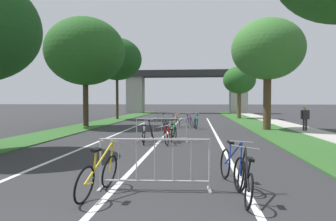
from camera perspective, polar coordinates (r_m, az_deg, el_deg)
grass_verge_left at (r=24.22m, az=-13.17°, el=-2.42°), size 2.47×50.35×0.05m
grass_verge_right at (r=23.35m, az=16.59°, el=-2.61°), size 2.47×50.35×0.05m
sidewalk_path_right at (r=23.83m, az=21.59°, el=-2.54°), size 1.75×50.35×0.08m
lane_stripe_center at (r=17.00m, az=-0.09°, el=-4.25°), size 0.14×29.13×0.01m
lane_stripe_right_lane at (r=16.95m, az=9.00°, el=-4.29°), size 0.14×29.13×0.01m
lane_stripe_left_lane at (r=17.48m, az=-8.90°, el=-4.10°), size 0.14×29.13×0.01m
overpass_bridge at (r=43.97m, az=3.48°, el=4.92°), size 19.17×3.21×6.25m
tree_left_maple_mid at (r=21.74m, az=-15.57°, el=10.81°), size 5.48×5.48×7.56m
tree_left_oak_near at (r=29.82m, az=-9.75°, el=9.65°), size 4.82×4.82×7.92m
tree_right_pine_far at (r=19.51m, az=18.55°, el=10.98°), size 4.37×4.37×6.83m
tree_right_cypress_far at (r=30.93m, az=13.51°, el=5.65°), size 3.25×3.25×5.30m
crowd_barrier_nearest at (r=6.16m, az=-2.58°, el=-10.28°), size 2.31×0.57×1.05m
crowd_barrier_second at (r=13.11m, az=-1.23°, el=-3.81°), size 2.29×0.47×1.05m
crowd_barrier_third at (r=20.05m, az=0.91°, el=-1.84°), size 2.29×0.44×1.05m
bicycle_black_0 at (r=5.76m, az=14.50°, el=-12.80°), size 0.55×1.64×0.94m
bicycle_white_1 at (r=19.54m, az=-0.67°, el=-2.39°), size 0.52×1.67×0.98m
bicycle_green_2 at (r=13.65m, az=1.14°, el=-4.29°), size 0.52×1.69×0.89m
bicycle_silver_3 at (r=12.72m, az=-4.70°, el=-4.77°), size 0.53×1.57×0.92m
bicycle_teal_4 at (r=19.51m, az=5.32°, el=-2.34°), size 0.46×1.66×1.05m
bicycle_yellow_5 at (r=5.98m, az=-13.18°, el=-11.97°), size 0.58×1.72×1.03m
bicycle_purple_6 at (r=20.50m, az=4.12°, el=-2.13°), size 0.51×1.73×1.00m
bicycle_red_7 at (r=12.55m, az=0.10°, el=-4.84°), size 0.58×1.62×0.89m
bicycle_orange_8 at (r=20.41m, az=1.49°, el=-2.19°), size 0.54×1.69×0.97m
bicycle_blue_9 at (r=6.67m, az=12.17°, el=-10.49°), size 0.59×1.71×1.03m
bicycle_black_10 at (r=13.74m, az=-3.22°, el=-4.08°), size 0.70×1.75×0.98m
pedestrian_in_red_jacket at (r=19.00m, az=24.78°, el=-1.01°), size 0.53×0.35×1.51m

